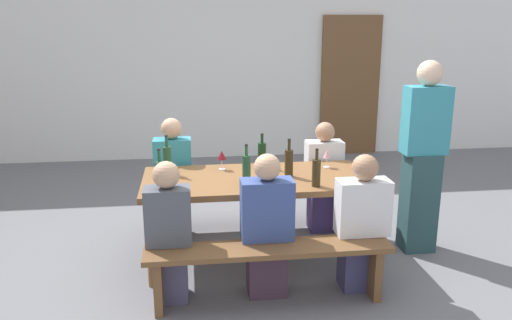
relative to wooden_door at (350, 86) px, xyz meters
name	(u,v)px	position (x,y,z in m)	size (l,w,h in m)	color
ground_plane	(256,258)	(-1.90, -3.54, -1.05)	(24.00, 24.00, 0.00)	slate
back_wall	(224,50)	(-1.90, 0.14, 0.55)	(14.00, 0.20, 3.20)	white
wooden_door	(350,86)	(0.00, 0.00, 0.00)	(0.90, 0.06, 2.10)	brown
tasting_table	(256,186)	(-1.90, -3.54, -0.38)	(1.90, 0.88, 0.75)	brown
bench_near	(269,259)	(-1.90, -4.28, -0.70)	(1.80, 0.30, 0.45)	brown
bench_far	(247,194)	(-1.90, -2.80, -0.70)	(1.80, 0.30, 0.45)	brown
wine_bottle_0	(246,169)	(-2.00, -3.71, -0.17)	(0.07, 0.07, 0.33)	#234C2D
wine_bottle_1	(167,159)	(-2.64, -3.34, -0.17)	(0.07, 0.07, 0.34)	#234C2D
wine_bottle_2	(289,162)	(-1.62, -3.55, -0.18)	(0.07, 0.07, 0.33)	#332814
wine_bottle_3	(316,172)	(-1.45, -3.84, -0.18)	(0.07, 0.07, 0.31)	#332814
wine_bottle_4	(262,154)	(-1.80, -3.23, -0.18)	(0.07, 0.07, 0.31)	#143319
wine_bottle_5	(160,176)	(-2.68, -3.82, -0.17)	(0.07, 0.07, 0.34)	#234C2D
wine_glass_0	(222,156)	(-2.17, -3.27, -0.17)	(0.08, 0.08, 0.17)	silver
wine_glass_1	(327,155)	(-1.23, -3.32, -0.18)	(0.07, 0.07, 0.16)	silver
seated_guest_near_0	(169,235)	(-2.61, -4.13, -0.54)	(0.33, 0.24, 1.07)	#4C4863
seated_guest_near_1	(267,229)	(-1.89, -4.13, -0.53)	(0.39, 0.24, 1.10)	#442E3D
seated_guest_near_2	(362,226)	(-1.16, -4.13, -0.54)	(0.40, 0.24, 1.07)	#3E3A62
seated_guest_far_0	(174,182)	(-2.61, -2.95, -0.49)	(0.35, 0.24, 1.16)	#4E414D
seated_guest_far_1	(323,180)	(-1.16, -2.95, -0.53)	(0.35, 0.24, 1.09)	#463571
standing_host	(422,160)	(-0.42, -3.51, -0.21)	(0.38, 0.24, 1.71)	#27484B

